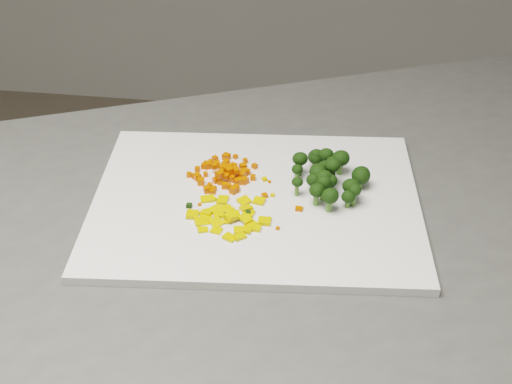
# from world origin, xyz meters

# --- Properties ---
(cutting_board) EXTENTS (0.46, 0.37, 0.01)m
(cutting_board) POSITION_xyz_m (0.11, 0.06, 0.91)
(cutting_board) COLOR white
(cutting_board) RESTS_ON counter_block
(carrot_pile) EXTENTS (0.10, 0.10, 0.03)m
(carrot_pile) POSITION_xyz_m (0.05, 0.11, 0.92)
(carrot_pile) COLOR #D24102
(carrot_pile) RESTS_ON cutting_board
(pepper_pile) EXTENTS (0.11, 0.11, 0.02)m
(pepper_pile) POSITION_xyz_m (0.08, 0.01, 0.92)
(pepper_pile) COLOR gold
(pepper_pile) RESTS_ON cutting_board
(broccoli_pile) EXTENTS (0.11, 0.11, 0.05)m
(broccoli_pile) POSITION_xyz_m (0.20, 0.10, 0.94)
(broccoli_pile) COLOR black
(broccoli_pile) RESTS_ON cutting_board
(carrot_cube_0) EXTENTS (0.01, 0.01, 0.01)m
(carrot_cube_0) POSITION_xyz_m (0.10, 0.10, 0.91)
(carrot_cube_0) COLOR #D24102
(carrot_cube_0) RESTS_ON carrot_pile
(carrot_cube_1) EXTENTS (0.01, 0.01, 0.01)m
(carrot_cube_1) POSITION_xyz_m (0.05, 0.11, 0.92)
(carrot_cube_1) COLOR #D24102
(carrot_cube_1) RESTS_ON carrot_pile
(carrot_cube_2) EXTENTS (0.01, 0.01, 0.01)m
(carrot_cube_2) POSITION_xyz_m (0.05, 0.09, 0.91)
(carrot_cube_2) COLOR #D24102
(carrot_cube_2) RESTS_ON carrot_pile
(carrot_cube_3) EXTENTS (0.01, 0.01, 0.01)m
(carrot_cube_3) POSITION_xyz_m (0.03, 0.08, 0.92)
(carrot_cube_3) COLOR #D24102
(carrot_cube_3) RESTS_ON carrot_pile
(carrot_cube_4) EXTENTS (0.01, 0.01, 0.01)m
(carrot_cube_4) POSITION_xyz_m (0.02, 0.12, 0.92)
(carrot_cube_4) COLOR #D24102
(carrot_cube_4) RESTS_ON carrot_pile
(carrot_cube_5) EXTENTS (0.01, 0.01, 0.01)m
(carrot_cube_5) POSITION_xyz_m (0.08, 0.09, 0.92)
(carrot_cube_5) COLOR #D24102
(carrot_cube_5) RESTS_ON carrot_pile
(carrot_cube_6) EXTENTS (0.01, 0.01, 0.01)m
(carrot_cube_6) POSITION_xyz_m (0.02, 0.09, 0.92)
(carrot_cube_6) COLOR #D24102
(carrot_cube_6) RESTS_ON carrot_pile
(carrot_cube_7) EXTENTS (0.01, 0.01, 0.01)m
(carrot_cube_7) POSITION_xyz_m (0.07, 0.11, 0.92)
(carrot_cube_7) COLOR #D24102
(carrot_cube_7) RESTS_ON carrot_pile
(carrot_cube_8) EXTENTS (0.01, 0.01, 0.01)m
(carrot_cube_8) POSITION_xyz_m (0.07, 0.07, 0.92)
(carrot_cube_8) COLOR #D24102
(carrot_cube_8) RESTS_ON carrot_pile
(carrot_cube_9) EXTENTS (0.01, 0.01, 0.01)m
(carrot_cube_9) POSITION_xyz_m (0.08, 0.11, 0.92)
(carrot_cube_9) COLOR #D24102
(carrot_cube_9) RESTS_ON carrot_pile
(carrot_cube_10) EXTENTS (0.01, 0.01, 0.01)m
(carrot_cube_10) POSITION_xyz_m (0.04, 0.11, 0.92)
(carrot_cube_10) COLOR #D24102
(carrot_cube_10) RESTS_ON carrot_pile
(carrot_cube_11) EXTENTS (0.01, 0.01, 0.01)m
(carrot_cube_11) POSITION_xyz_m (0.07, 0.13, 0.91)
(carrot_cube_11) COLOR #D24102
(carrot_cube_11) RESTS_ON carrot_pile
(carrot_cube_12) EXTENTS (0.01, 0.01, 0.01)m
(carrot_cube_12) POSITION_xyz_m (0.01, 0.10, 0.91)
(carrot_cube_12) COLOR #D24102
(carrot_cube_12) RESTS_ON carrot_pile
(carrot_cube_13) EXTENTS (0.01, 0.01, 0.01)m
(carrot_cube_13) POSITION_xyz_m (0.06, 0.11, 0.92)
(carrot_cube_13) COLOR #D24102
(carrot_cube_13) RESTS_ON carrot_pile
(carrot_cube_14) EXTENTS (0.01, 0.01, 0.01)m
(carrot_cube_14) POSITION_xyz_m (0.09, 0.13, 0.91)
(carrot_cube_14) COLOR #D24102
(carrot_cube_14) RESTS_ON carrot_pile
(carrot_cube_15) EXTENTS (0.01, 0.01, 0.01)m
(carrot_cube_15) POSITION_xyz_m (0.06, 0.11, 0.92)
(carrot_cube_15) COLOR #D24102
(carrot_cube_15) RESTS_ON carrot_pile
(carrot_cube_16) EXTENTS (0.01, 0.01, 0.01)m
(carrot_cube_16) POSITION_xyz_m (0.04, 0.13, 0.92)
(carrot_cube_16) COLOR #D24102
(carrot_cube_16) RESTS_ON carrot_pile
(carrot_cube_17) EXTENTS (0.01, 0.01, 0.01)m
(carrot_cube_17) POSITION_xyz_m (0.07, 0.10, 0.92)
(carrot_cube_17) COLOR #D24102
(carrot_cube_17) RESTS_ON carrot_pile
(carrot_cube_18) EXTENTS (0.01, 0.01, 0.01)m
(carrot_cube_18) POSITION_xyz_m (0.08, 0.14, 0.91)
(carrot_cube_18) COLOR #D24102
(carrot_cube_18) RESTS_ON carrot_pile
(carrot_cube_19) EXTENTS (0.01, 0.01, 0.01)m
(carrot_cube_19) POSITION_xyz_m (0.05, 0.12, 0.92)
(carrot_cube_19) COLOR #D24102
(carrot_cube_19) RESTS_ON carrot_pile
(carrot_cube_20) EXTENTS (0.01, 0.01, 0.01)m
(carrot_cube_20) POSITION_xyz_m (0.06, 0.10, 0.92)
(carrot_cube_20) COLOR #D24102
(carrot_cube_20) RESTS_ON carrot_pile
(carrot_cube_21) EXTENTS (0.01, 0.01, 0.01)m
(carrot_cube_21) POSITION_xyz_m (0.03, 0.12, 0.92)
(carrot_cube_21) COLOR #D24102
(carrot_cube_21) RESTS_ON carrot_pile
(carrot_cube_22) EXTENTS (0.01, 0.01, 0.01)m
(carrot_cube_22) POSITION_xyz_m (0.06, 0.11, 0.92)
(carrot_cube_22) COLOR #D24102
(carrot_cube_22) RESTS_ON carrot_pile
(carrot_cube_23) EXTENTS (0.01, 0.01, 0.01)m
(carrot_cube_23) POSITION_xyz_m (0.02, 0.11, 0.91)
(carrot_cube_23) COLOR #D24102
(carrot_cube_23) RESTS_ON carrot_pile
(carrot_cube_24) EXTENTS (0.01, 0.01, 0.01)m
(carrot_cube_24) POSITION_xyz_m (0.05, 0.09, 0.92)
(carrot_cube_24) COLOR #D24102
(carrot_cube_24) RESTS_ON carrot_pile
(carrot_cube_25) EXTENTS (0.01, 0.01, 0.01)m
(carrot_cube_25) POSITION_xyz_m (0.05, 0.11, 0.92)
(carrot_cube_25) COLOR #D24102
(carrot_cube_25) RESTS_ON carrot_pile
(carrot_cube_26) EXTENTS (0.01, 0.01, 0.01)m
(carrot_cube_26) POSITION_xyz_m (0.04, 0.14, 0.91)
(carrot_cube_26) COLOR #D24102
(carrot_cube_26) RESTS_ON carrot_pile
(carrot_cube_27) EXTENTS (0.01, 0.01, 0.01)m
(carrot_cube_27) POSITION_xyz_m (0.03, 0.13, 0.92)
(carrot_cube_27) COLOR #D24102
(carrot_cube_27) RESTS_ON carrot_pile
(carrot_cube_28) EXTENTS (0.01, 0.01, 0.01)m
(carrot_cube_28) POSITION_xyz_m (0.05, 0.10, 0.91)
(carrot_cube_28) COLOR #D24102
(carrot_cube_28) RESTS_ON carrot_pile
(carrot_cube_29) EXTENTS (0.01, 0.01, 0.01)m
(carrot_cube_29) POSITION_xyz_m (0.07, 0.10, 0.92)
(carrot_cube_29) COLOR #D24102
(carrot_cube_29) RESTS_ON carrot_pile
(carrot_cube_30) EXTENTS (0.01, 0.01, 0.01)m
(carrot_cube_30) POSITION_xyz_m (0.03, 0.14, 0.91)
(carrot_cube_30) COLOR #D24102
(carrot_cube_30) RESTS_ON carrot_pile
(carrot_cube_31) EXTENTS (0.01, 0.01, 0.01)m
(carrot_cube_31) POSITION_xyz_m (0.06, 0.11, 0.92)
(carrot_cube_31) COLOR #D24102
(carrot_cube_31) RESTS_ON carrot_pile
(carrot_cube_32) EXTENTS (0.01, 0.01, 0.01)m
(carrot_cube_32) POSITION_xyz_m (0.05, 0.07, 0.91)
(carrot_cube_32) COLOR #D24102
(carrot_cube_32) RESTS_ON carrot_pile
(carrot_cube_33) EXTENTS (0.01, 0.01, 0.01)m
(carrot_cube_33) POSITION_xyz_m (0.03, 0.12, 0.92)
(carrot_cube_33) COLOR #D24102
(carrot_cube_33) RESTS_ON carrot_pile
(carrot_cube_34) EXTENTS (0.01, 0.01, 0.01)m
(carrot_cube_34) POSITION_xyz_m (0.04, 0.13, 0.92)
(carrot_cube_34) COLOR #D24102
(carrot_cube_34) RESTS_ON carrot_pile
(carrot_cube_35) EXTENTS (0.01, 0.01, 0.01)m
(carrot_cube_35) POSITION_xyz_m (0.05, 0.09, 0.92)
(carrot_cube_35) COLOR #D24102
(carrot_cube_35) RESTS_ON carrot_pile
(carrot_cube_36) EXTENTS (0.01, 0.01, 0.01)m
(carrot_cube_36) POSITION_xyz_m (0.08, 0.11, 0.92)
(carrot_cube_36) COLOR #D24102
(carrot_cube_36) RESTS_ON carrot_pile
(carrot_cube_37) EXTENTS (0.01, 0.01, 0.01)m
(carrot_cube_37) POSITION_xyz_m (0.03, 0.10, 0.91)
(carrot_cube_37) COLOR #D24102
(carrot_cube_37) RESTS_ON carrot_pile
(carrot_cube_38) EXTENTS (0.01, 0.01, 0.01)m
(carrot_cube_38) POSITION_xyz_m (0.07, 0.12, 0.92)
(carrot_cube_38) COLOR #D24102
(carrot_cube_38) RESTS_ON carrot_pile
(carrot_cube_39) EXTENTS (0.01, 0.01, 0.01)m
(carrot_cube_39) POSITION_xyz_m (0.08, 0.09, 0.92)
(carrot_cube_39) COLOR #D24102
(carrot_cube_39) RESTS_ON carrot_pile
(carrot_cube_40) EXTENTS (0.01, 0.01, 0.01)m
(carrot_cube_40) POSITION_xyz_m (0.05, 0.10, 0.92)
(carrot_cube_40) COLOR #D24102
(carrot_cube_40) RESTS_ON carrot_pile
(carrot_cube_41) EXTENTS (0.01, 0.01, 0.01)m
(carrot_cube_41) POSITION_xyz_m (0.05, 0.06, 0.91)
(carrot_cube_41) COLOR #D24102
(carrot_cube_41) RESTS_ON carrot_pile
(carrot_cube_42) EXTENTS (0.01, 0.01, 0.01)m
(carrot_cube_42) POSITION_xyz_m (0.05, 0.14, 0.92)
(carrot_cube_42) COLOR #D24102
(carrot_cube_42) RESTS_ON carrot_pile
(carrot_cube_43) EXTENTS (0.01, 0.01, 0.01)m
(carrot_cube_43) POSITION_xyz_m (0.04, 0.08, 0.91)
(carrot_cube_43) COLOR #D24102
(carrot_cube_43) RESTS_ON carrot_pile
(carrot_cube_44) EXTENTS (0.01, 0.01, 0.01)m
(carrot_cube_44) POSITION_xyz_m (0.06, 0.11, 0.92)
(carrot_cube_44) COLOR #D24102
(carrot_cube_44) RESTS_ON carrot_pile
(carrot_cube_45) EXTENTS (0.01, 0.01, 0.01)m
(carrot_cube_45) POSITION_xyz_m (0.07, 0.11, 0.92)
(carrot_cube_45) COLOR #D24102
(carrot_cube_45) RESTS_ON carrot_pile
(carrot_cube_46) EXTENTS (0.01, 0.01, 0.01)m
(carrot_cube_46) POSITION_xyz_m (0.06, 0.08, 0.92)
(carrot_cube_46) COLOR #D24102
(carrot_cube_46) RESTS_ON carrot_pile
(carrot_cube_47) EXTENTS (0.01, 0.01, 0.01)m
(carrot_cube_47) POSITION_xyz_m (0.05, 0.12, 0.92)
(carrot_cube_47) COLOR #D24102
(carrot_cube_47) RESTS_ON carrot_pile
(carrot_cube_48) EXTENTS (0.01, 0.01, 0.01)m
(carrot_cube_48) POSITION_xyz_m (0.02, 0.10, 0.91)
(carrot_cube_48) COLOR #D24102
(carrot_cube_48) RESTS_ON carrot_pile
(carrot_cube_49) EXTENTS (0.01, 0.01, 0.01)m
(carrot_cube_49) POSITION_xyz_m (0.04, 0.07, 0.92)
(carrot_cube_49) COLOR #D24102
(carrot_cube_49) RESTS_ON carrot_pile
(carrot_cube_50) EXTENTS (0.01, 0.01, 0.01)m
(carrot_cube_50) POSITION_xyz_m (0.08, 0.07, 0.91)
(carrot_cube_50) COLOR #D24102
(carrot_cube_50) RESTS_ON carrot_pile
(carrot_cube_51) EXTENTS (0.01, 0.01, 0.01)m
(carrot_cube_51) POSITION_xyz_m (0.05, 0.15, 0.92)
(carrot_cube_51) COLOR #D24102
(carrot_cube_51) RESTS_ON carrot_pile
(carrot_cube_52) EXTENTS (0.01, 0.01, 0.01)m
(carrot_cube_52) POSITION_xyz_m (0.08, 0.13, 0.92)
(carrot_cube_52) COLOR #D24102
(carrot_cube_52) RESTS_ON carrot_pile
(carrot_cube_53) EXTENTS (0.01, 0.01, 0.01)m
(carrot_cube_53) POSITION_xyz_m (0.08, 0.07, 0.92)
(carrot_cube_53) COLOR #D24102
(carrot_cube_53) RESTS_ON carrot_pile
(carrot_cube_54) EXTENTS (0.01, 0.01, 0.01)m
(carrot_cube_54) POSITION_xyz_m (0.06, 0.15, 0.91)
(carrot_cube_54) COLOR #D24102
(carrot_cube_54) RESTS_ON carrot_pile
(carrot_cube_55) EXTENTS (0.01, 0.01, 0.01)m
(carrot_cube_55) POSITION_xyz_m (0.07, 0.08, 0.91)
(carrot_cube_55) COLOR #D24102
(carrot_cube_55) RESTS_ON carrot_pile
(carrot_cube_56) EXTENTS (0.01, 0.01, 0.01)m
(carrot_cube_56) POSITION_xyz_m (0.08, 0.10, 0.92)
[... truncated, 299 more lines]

